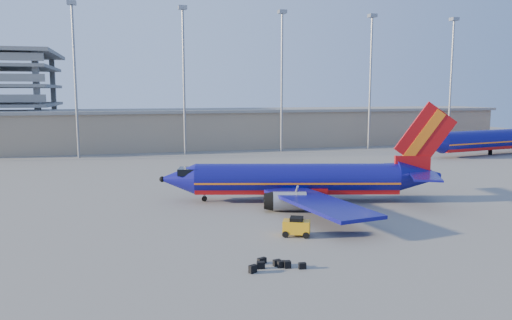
% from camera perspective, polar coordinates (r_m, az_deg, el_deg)
% --- Properties ---
extents(ground, '(220.00, 220.00, 0.00)m').
position_cam_1_polar(ground, '(56.45, 2.65, -4.83)').
color(ground, slate).
rests_on(ground, ground).
extents(terminal_building, '(122.00, 16.00, 8.50)m').
position_cam_1_polar(terminal_building, '(113.96, -1.32, 3.76)').
color(terminal_building, gray).
rests_on(terminal_building, ground).
extents(light_mast_row, '(101.60, 1.60, 28.65)m').
position_cam_1_polar(light_mast_row, '(101.00, -2.53, 10.76)').
color(light_mast_row, gray).
rests_on(light_mast_row, ground).
extents(aircraft_main, '(32.68, 31.03, 11.27)m').
position_cam_1_polar(aircraft_main, '(56.67, 5.44, -2.33)').
color(aircraft_main, navy).
rests_on(aircraft_main, ground).
extents(aircraft_second, '(37.90, 15.38, 12.93)m').
position_cam_1_polar(aircraft_second, '(109.39, 25.60, 2.12)').
color(aircraft_second, navy).
rests_on(aircraft_second, ground).
extents(baggage_tug, '(2.70, 2.24, 1.67)m').
position_cam_1_polar(baggage_tug, '(43.37, 4.65, -7.56)').
color(baggage_tug, '#CC8F12').
rests_on(baggage_tug, ground).
extents(luggage_pile, '(4.15, 2.26, 0.55)m').
position_cam_1_polar(luggage_pile, '(35.99, 2.05, -11.85)').
color(luggage_pile, black).
rests_on(luggage_pile, ground).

